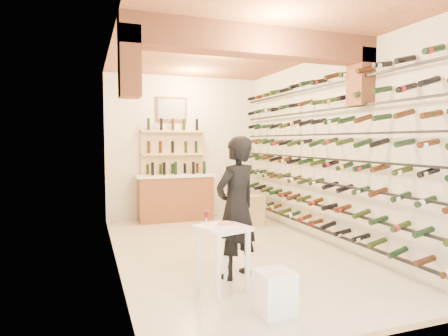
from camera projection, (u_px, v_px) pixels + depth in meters
name	position (u px, v px, depth m)	size (l,w,h in m)	color
ground	(230.00, 251.00, 6.18)	(6.00, 6.00, 0.00)	beige
room_shell	(237.00, 107.00, 5.78)	(3.52, 6.02, 3.21)	beige
wine_rack	(315.00, 152.00, 6.58)	(0.32, 5.70, 2.56)	black
back_counter	(175.00, 196.00, 8.53)	(1.70, 0.62, 1.29)	brown
back_shelving	(173.00, 167.00, 8.71)	(1.40, 0.31, 2.73)	tan
tasting_table	(222.00, 237.00, 4.54)	(0.65, 0.65, 0.92)	white
white_stool	(275.00, 292.00, 3.92)	(0.35, 0.35, 0.44)	white
person	(236.00, 207.00, 4.94)	(0.66, 0.43, 1.80)	black
chrome_barstool	(240.00, 221.00, 6.43)	(0.37, 0.37, 0.72)	silver
crate_lower	(250.00, 218.00, 8.09)	(0.50, 0.35, 0.30)	tan
crate_upper	(250.00, 203.00, 8.07)	(0.53, 0.37, 0.31)	tan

